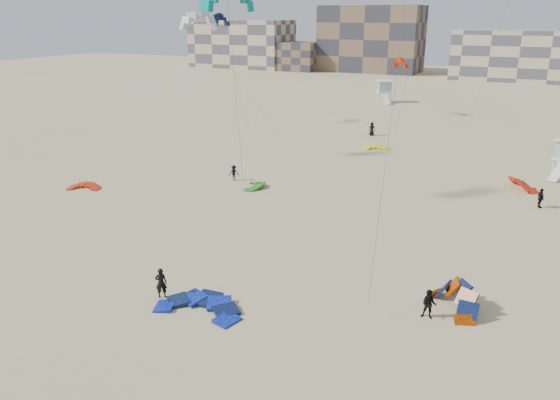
% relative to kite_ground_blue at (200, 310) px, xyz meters
% --- Properties ---
extents(ground, '(320.00, 320.00, 0.00)m').
position_rel_kite_ground_blue_xyz_m(ground, '(-1.64, -0.17, 0.00)').
color(ground, tan).
rests_on(ground, ground).
extents(kite_ground_blue, '(4.90, 5.12, 1.25)m').
position_rel_kite_ground_blue_xyz_m(kite_ground_blue, '(0.00, 0.00, 0.00)').
color(kite_ground_blue, '#1640BA').
rests_on(kite_ground_blue, ground).
extents(kite_ground_orange, '(5.20, 5.21, 3.69)m').
position_rel_kite_ground_blue_xyz_m(kite_ground_orange, '(12.73, 6.38, 0.00)').
color(kite_ground_orange, '#E44700').
rests_on(kite_ground_orange, ground).
extents(kite_ground_red, '(3.88, 4.00, 1.23)m').
position_rel_kite_ground_blue_xyz_m(kite_ground_red, '(-22.57, 13.98, 0.00)').
color(kite_ground_red, '#C73205').
rests_on(kite_ground_red, ground).
extents(kite_ground_green, '(3.72, 3.57, 1.55)m').
position_rel_kite_ground_blue_xyz_m(kite_ground_green, '(-8.27, 21.47, 0.00)').
color(kite_ground_green, '#208926').
rests_on(kite_ground_green, ground).
extents(kite_ground_red_far, '(4.97, 4.89, 3.30)m').
position_rel_kite_ground_blue_xyz_m(kite_ground_red_far, '(14.85, 32.35, 0.00)').
color(kite_ground_red_far, '#C73205').
rests_on(kite_ground_red_far, ground).
extents(kite_ground_yellow, '(4.00, 4.13, 1.50)m').
position_rel_kite_ground_blue_xyz_m(kite_ground_yellow, '(-2.12, 41.59, 0.00)').
color(kite_ground_yellow, yellow).
rests_on(kite_ground_yellow, ground).
extents(kitesurfer_main, '(0.81, 0.73, 1.85)m').
position_rel_kite_ground_blue_xyz_m(kitesurfer_main, '(-2.80, 0.25, 0.93)').
color(kitesurfer_main, black).
rests_on(kitesurfer_main, ground).
extents(kitesurfer_b, '(0.84, 0.67, 1.67)m').
position_rel_kite_ground_blue_xyz_m(kitesurfer_b, '(11.69, 4.75, 0.84)').
color(kitesurfer_b, black).
rests_on(kitesurfer_b, ground).
extents(kitesurfer_c, '(1.15, 1.10, 1.57)m').
position_rel_kite_ground_blue_xyz_m(kitesurfer_c, '(-11.11, 22.53, 0.78)').
color(kitesurfer_c, black).
rests_on(kitesurfer_c, ground).
extents(kitesurfer_d, '(0.84, 1.09, 1.72)m').
position_rel_kite_ground_blue_xyz_m(kitesurfer_d, '(16.54, 27.07, 0.86)').
color(kitesurfer_d, black).
rests_on(kitesurfer_d, ground).
extents(kitesurfer_e, '(1.05, 0.89, 1.83)m').
position_rel_kite_ground_blue_xyz_m(kitesurfer_e, '(-5.08, 49.13, 0.92)').
color(kitesurfer_e, black).
rests_on(kitesurfer_e, ground).
extents(kite_fly_teal_a, '(5.97, 5.98, 17.22)m').
position_rel_kite_ground_blue_xyz_m(kite_fly_teal_a, '(-8.09, 17.39, 16.77)').
color(kite_fly_teal_a, '#029A93').
rests_on(kite_fly_teal_a, ground).
extents(kite_fly_grey, '(11.74, 6.45, 15.39)m').
position_rel_kite_ground_blue_xyz_m(kite_fly_grey, '(-18.88, 29.02, 14.84)').
color(kite_fly_grey, white).
rests_on(kite_fly_grey, ground).
extents(kite_fly_navy, '(9.00, 6.84, 14.93)m').
position_rel_kite_ground_blue_xyz_m(kite_fly_navy, '(-27.81, 47.70, 14.74)').
color(kite_fly_navy, '#0C2446').
rests_on(kite_fly_navy, ground).
extents(kite_fly_red, '(4.36, 8.40, 8.42)m').
position_rel_kite_ground_blue_xyz_m(kite_fly_red, '(-5.97, 66.11, 8.22)').
color(kite_fly_red, '#C73205').
rests_on(kite_fly_red, ground).
extents(lifeguard_tower_far, '(3.80, 6.03, 4.03)m').
position_rel_kite_ground_blue_xyz_m(lifeguard_tower_far, '(-11.86, 78.89, 2.00)').
color(lifeguard_tower_far, white).
rests_on(lifeguard_tower_far, ground).
extents(condo_west_a, '(30.00, 15.00, 14.00)m').
position_rel_kite_ground_blue_xyz_m(condo_west_a, '(-71.64, 129.83, 7.00)').
color(condo_west_a, '#C3B18F').
rests_on(condo_west_a, ground).
extents(condo_west_b, '(28.00, 14.00, 18.00)m').
position_rel_kite_ground_blue_xyz_m(condo_west_b, '(-31.64, 133.83, 9.00)').
color(condo_west_b, brown).
rests_on(condo_west_b, ground).
extents(condo_mid, '(32.00, 16.00, 12.00)m').
position_rel_kite_ground_blue_xyz_m(condo_mid, '(8.36, 129.83, 6.00)').
color(condo_mid, '#C3B18F').
rests_on(condo_mid, ground).
extents(condo_fill_left, '(12.00, 10.00, 8.00)m').
position_rel_kite_ground_blue_xyz_m(condo_fill_left, '(-51.64, 127.83, 4.00)').
color(condo_fill_left, brown).
rests_on(condo_fill_left, ground).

